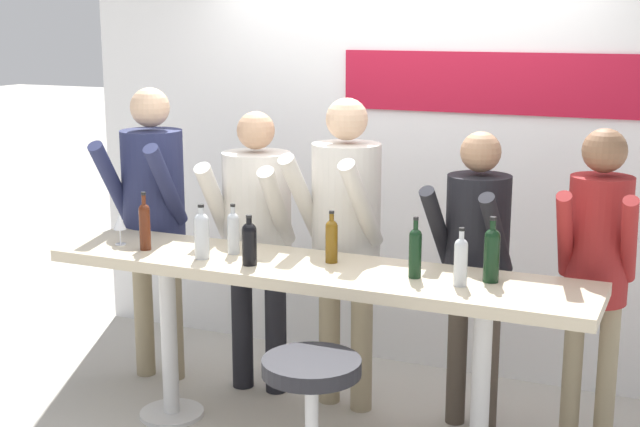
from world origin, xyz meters
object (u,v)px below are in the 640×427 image
wine_bottle_3 (233,231)px  wine_bottle_7 (461,259)px  person_far_left (153,202)px  wine_bottle_4 (332,239)px  wine_bottle_1 (492,252)px  bar_stool (312,411)px  person_left (257,223)px  wine_bottle_6 (249,241)px  wine_bottle_2 (145,224)px  wine_glass_0 (120,223)px  person_center_left (345,221)px  wine_bottle_5 (415,250)px  person_center_right (597,254)px  person_center (476,248)px  tasting_table (313,291)px  wine_bottle_0 (202,233)px

wine_bottle_3 → wine_bottle_7: bearing=-3.9°
person_far_left → wine_bottle_3: bearing=-33.3°
wine_bottle_4 → wine_bottle_1: bearing=-0.8°
bar_stool → person_left: 1.52m
wine_bottle_6 → wine_bottle_2: bearing=176.4°
wine_glass_0 → person_center_left: bearing=26.8°
wine_bottle_5 → person_center_right: bearing=33.3°
wine_bottle_2 → wine_bottle_3: size_ratio=1.18×
person_center_left → wine_bottle_5: 0.77m
person_center_right → person_center: bearing=175.0°
person_center → wine_bottle_3: (-1.18, -0.50, 0.09)m
tasting_table → wine_bottle_5: wine_bottle_5 is taller
person_center → wine_bottle_6: 1.20m
bar_stool → wine_bottle_3: wine_bottle_3 is taller
wine_bottle_0 → wine_bottle_4: 0.67m
person_far_left → wine_bottle_6: size_ratio=6.99×
wine_bottle_4 → wine_bottle_5: bearing=-10.8°
person_left → wine_bottle_0: person_left is taller
person_left → wine_glass_0: bearing=-137.8°
tasting_table → wine_bottle_0: bearing=-169.3°
wine_glass_0 → wine_bottle_4: bearing=6.3°
wine_bottle_0 → wine_bottle_6: wine_bottle_0 is taller
person_center → wine_bottle_1: (0.18, -0.46, 0.11)m
wine_bottle_3 → wine_bottle_5: (1.01, -0.04, 0.01)m
wine_glass_0 → person_center: bearing=17.6°
tasting_table → person_center_left: bearing=93.9°
wine_bottle_5 → wine_glass_0: 1.68m
wine_bottle_6 → person_far_left: bearing=149.4°
person_center_right → wine_bottle_0: bearing=-164.3°
wine_bottle_0 → wine_bottle_1: size_ratio=0.91×
person_center_left → wine_bottle_6: 0.69m
person_far_left → wine_bottle_2: person_far_left is taller
wine_bottle_4 → wine_bottle_5: (0.47, -0.09, 0.01)m
bar_stool → person_left: person_left is taller
wine_bottle_4 → wine_glass_0: (-1.20, -0.13, 0.00)m
person_center → wine_bottle_0: size_ratio=5.68×
person_left → wine_bottle_1: bearing=-20.8°
person_far_left → person_center_left: size_ratio=1.01×
tasting_table → wine_bottle_7: bearing=-3.1°
person_left → wine_bottle_2: size_ratio=5.32×
wine_bottle_2 → wine_glass_0: bearing=169.8°
wine_bottle_0 → wine_bottle_2: bearing=175.0°
wine_bottle_5 → wine_bottle_7: bearing=-10.1°
person_left → wine_bottle_1: 1.55m
wine_bottle_1 → wine_glass_0: wine_bottle_1 is taller
person_left → wine_bottle_3: person_left is taller
person_center → wine_bottle_7: size_ratio=5.88×
bar_stool → wine_glass_0: bearing=158.0°
wine_bottle_0 → wine_bottle_6: size_ratio=1.11×
bar_stool → wine_bottle_7: (0.50, 0.57, 0.61)m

